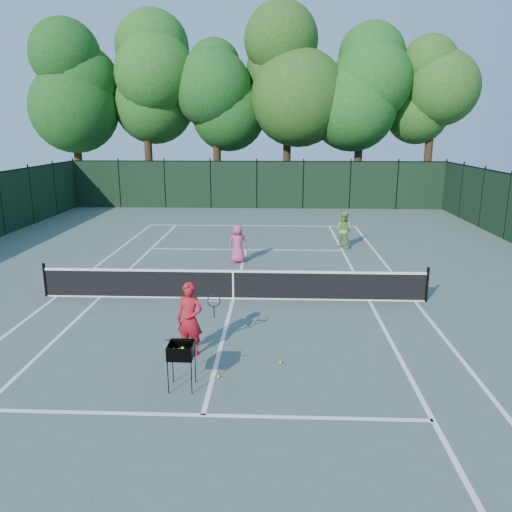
{
  "coord_description": "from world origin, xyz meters",
  "views": [
    {
      "loc": [
        1.29,
        -14.38,
        5.02
      ],
      "look_at": [
        0.65,
        1.0,
        1.1
      ],
      "focal_mm": 35.0,
      "sensor_mm": 36.0,
      "label": 1
    }
  ],
  "objects_px": {
    "coach": "(190,319)",
    "loose_ball_near_cart": "(281,362)",
    "player_green": "(344,230)",
    "player_pink": "(238,244)",
    "ball_hopper": "(181,351)",
    "loose_ball_midcourt": "(218,377)"
  },
  "relations": [
    {
      "from": "player_green",
      "to": "loose_ball_midcourt",
      "type": "height_order",
      "value": "player_green"
    },
    {
      "from": "coach",
      "to": "player_green",
      "type": "relative_size",
      "value": 1.08
    },
    {
      "from": "player_pink",
      "to": "loose_ball_near_cart",
      "type": "distance_m",
      "value": 8.77
    },
    {
      "from": "player_pink",
      "to": "loose_ball_midcourt",
      "type": "xyz_separation_m",
      "value": [
        0.3,
        -9.31,
        -0.71
      ]
    },
    {
      "from": "loose_ball_near_cart",
      "to": "loose_ball_midcourt",
      "type": "xyz_separation_m",
      "value": [
        -1.29,
        -0.71,
        0.0
      ]
    },
    {
      "from": "player_green",
      "to": "loose_ball_near_cart",
      "type": "bearing_deg",
      "value": 113.01
    },
    {
      "from": "loose_ball_near_cart",
      "to": "coach",
      "type": "bearing_deg",
      "value": 168.33
    },
    {
      "from": "coach",
      "to": "loose_ball_near_cart",
      "type": "bearing_deg",
      "value": 2.96
    },
    {
      "from": "loose_ball_near_cart",
      "to": "player_green",
      "type": "bearing_deg",
      "value": 76.04
    },
    {
      "from": "player_pink",
      "to": "ball_hopper",
      "type": "xyz_separation_m",
      "value": [
        -0.38,
        -9.73,
        0.06
      ]
    },
    {
      "from": "ball_hopper",
      "to": "loose_ball_midcourt",
      "type": "bearing_deg",
      "value": 32.93
    },
    {
      "from": "coach",
      "to": "player_pink",
      "type": "relative_size",
      "value": 1.15
    },
    {
      "from": "coach",
      "to": "loose_ball_near_cart",
      "type": "relative_size",
      "value": 25.1
    },
    {
      "from": "ball_hopper",
      "to": "loose_ball_near_cart",
      "type": "xyz_separation_m",
      "value": [
        1.97,
        1.13,
        -0.77
      ]
    },
    {
      "from": "ball_hopper",
      "to": "loose_ball_midcourt",
      "type": "distance_m",
      "value": 1.11
    },
    {
      "from": "loose_ball_midcourt",
      "to": "player_pink",
      "type": "bearing_deg",
      "value": 91.84
    },
    {
      "from": "player_green",
      "to": "ball_hopper",
      "type": "xyz_separation_m",
      "value": [
        -4.78,
        -12.44,
        0.01
      ]
    },
    {
      "from": "coach",
      "to": "loose_ball_midcourt",
      "type": "height_order",
      "value": "coach"
    },
    {
      "from": "ball_hopper",
      "to": "loose_ball_near_cart",
      "type": "bearing_deg",
      "value": 30.78
    },
    {
      "from": "player_green",
      "to": "coach",
      "type": "bearing_deg",
      "value": 102.88
    },
    {
      "from": "player_pink",
      "to": "player_green",
      "type": "relative_size",
      "value": 0.94
    },
    {
      "from": "coach",
      "to": "player_green",
      "type": "xyz_separation_m",
      "value": [
        4.87,
        10.89,
        -0.07
      ]
    }
  ]
}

